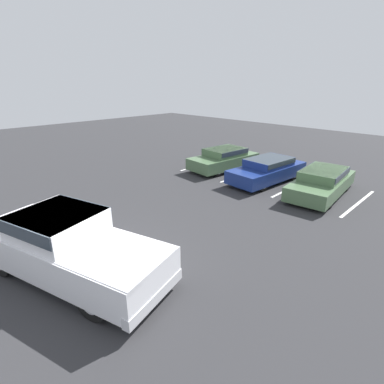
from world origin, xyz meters
name	(u,v)px	position (x,y,z in m)	size (l,w,h in m)	color
ground_plane	(76,269)	(0.00, 0.00, 0.00)	(60.00, 60.00, 0.00)	#2D2D30
stall_stripe_a	(205,164)	(-4.99, 10.67, 0.00)	(0.12, 4.06, 0.01)	white
stall_stripe_b	(244,174)	(-2.01, 10.67, 0.00)	(0.12, 4.06, 0.01)	white
stall_stripe_c	(293,187)	(0.97, 10.67, 0.00)	(0.12, 4.06, 0.01)	white
stall_stripe_d	(358,203)	(3.95, 10.67, 0.00)	(0.12, 4.06, 0.01)	white
pickup_truck	(69,246)	(0.22, -0.18, 0.89)	(5.94, 3.49, 1.78)	silver
parked_sedan_a	(224,158)	(-3.44, 10.65, 0.66)	(2.19, 4.38, 1.24)	#4C6B47
parked_sedan_b	(268,169)	(-0.41, 10.45, 0.65)	(2.08, 4.65, 1.22)	navy
parked_sedan_c	(322,181)	(2.35, 10.55, 0.63)	(2.23, 4.75, 1.19)	#4C6B47
wheel_stop_curb	(283,167)	(-1.07, 13.34, 0.07)	(1.78, 0.20, 0.14)	#B7B2A8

